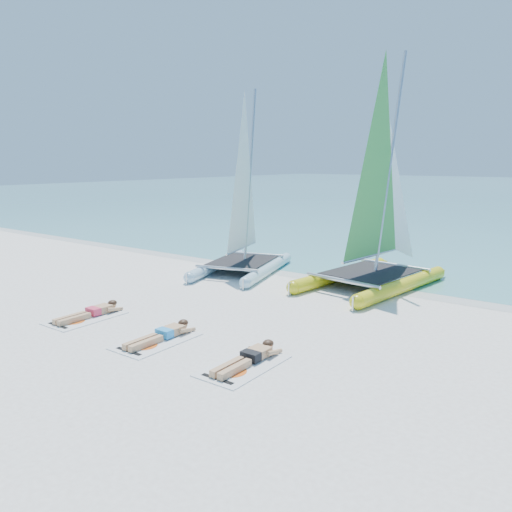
{
  "coord_description": "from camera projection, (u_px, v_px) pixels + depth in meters",
  "views": [
    {
      "loc": [
        8.07,
        -8.81,
        3.79
      ],
      "look_at": [
        0.73,
        1.2,
        1.42
      ],
      "focal_mm": 35.0,
      "sensor_mm": 36.0,
      "label": 1
    }
  ],
  "objects": [
    {
      "name": "ground",
      "position": [
        204.0,
        316.0,
        12.38
      ],
      "size": [
        140.0,
        140.0,
        0.0
      ],
      "primitive_type": "plane",
      "color": "white",
      "rests_on": "ground"
    },
    {
      "name": "wet_sand_strip",
      "position": [
        314.0,
        275.0,
        16.74
      ],
      "size": [
        140.0,
        1.4,
        0.01
      ],
      "primitive_type": "cube",
      "color": "silver",
      "rests_on": "ground"
    },
    {
      "name": "catamaran_blue",
      "position": [
        243.0,
        216.0,
        17.0
      ],
      "size": [
        3.47,
        5.17,
        6.46
      ],
      "rotation": [
        0.0,
        0.0,
        0.28
      ],
      "color": "silver",
      "rests_on": "ground"
    },
    {
      "name": "catamaran_yellow",
      "position": [
        383.0,
        210.0,
        15.25
      ],
      "size": [
        3.26,
        5.86,
        7.29
      ],
      "rotation": [
        0.0,
        0.0,
        -0.14
      ],
      "color": "yellow",
      "rests_on": "ground"
    },
    {
      "name": "towel_a",
      "position": [
        86.0,
        318.0,
        12.19
      ],
      "size": [
        1.0,
        1.85,
        0.02
      ],
      "primitive_type": "cube",
      "color": "white",
      "rests_on": "ground"
    },
    {
      "name": "sunbather_a",
      "position": [
        92.0,
        312.0,
        12.32
      ],
      "size": [
        0.37,
        1.73,
        0.26
      ],
      "color": "tan",
      "rests_on": "towel_a"
    },
    {
      "name": "towel_b",
      "position": [
        157.0,
        341.0,
        10.63
      ],
      "size": [
        1.0,
        1.85,
        0.02
      ],
      "primitive_type": "cube",
      "color": "white",
      "rests_on": "ground"
    },
    {
      "name": "sunbather_b",
      "position": [
        163.0,
        334.0,
        10.76
      ],
      "size": [
        0.37,
        1.73,
        0.26
      ],
      "color": "tan",
      "rests_on": "towel_b"
    },
    {
      "name": "towel_c",
      "position": [
        243.0,
        366.0,
        9.36
      ],
      "size": [
        1.0,
        1.85,
        0.02
      ],
      "primitive_type": "cube",
      "color": "white",
      "rests_on": "ground"
    },
    {
      "name": "sunbather_c",
      "position": [
        250.0,
        357.0,
        9.49
      ],
      "size": [
        0.37,
        1.73,
        0.26
      ],
      "color": "tan",
      "rests_on": "towel_c"
    }
  ]
}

